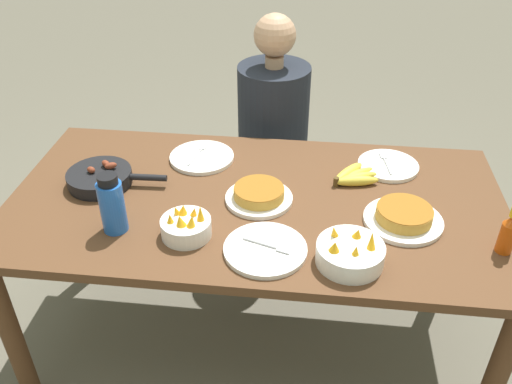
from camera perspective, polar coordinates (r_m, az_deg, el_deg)
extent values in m
plane|color=#666051|center=(2.43, 0.00, -15.23)|extent=(14.00, 14.00, 0.00)
cube|color=brown|center=(1.93, 0.00, -1.16)|extent=(1.76, 0.89, 0.03)
cylinder|color=brown|center=(2.15, -24.28, -13.71)|extent=(0.07, 0.07, 0.71)
cylinder|color=brown|center=(2.01, 23.76, -17.89)|extent=(0.07, 0.07, 0.71)
cylinder|color=brown|center=(2.65, -16.86, -1.62)|extent=(0.07, 0.07, 0.71)
cylinder|color=brown|center=(2.54, 19.82, -4.11)|extent=(0.07, 0.07, 0.71)
ellipsoid|color=gold|center=(2.02, 10.50, 1.15)|extent=(0.17, 0.07, 0.04)
ellipsoid|color=gold|center=(2.04, 10.42, 1.46)|extent=(0.17, 0.11, 0.04)
ellipsoid|color=gold|center=(2.05, 10.23, 1.71)|extent=(0.17, 0.15, 0.03)
ellipsoid|color=gold|center=(2.06, 9.67, 2.00)|extent=(0.13, 0.17, 0.04)
cylinder|color=#4C3819|center=(2.00, 8.42, 1.05)|extent=(0.02, 0.02, 0.04)
cylinder|color=black|center=(2.08, -16.04, 0.95)|extent=(0.23, 0.23, 0.01)
cylinder|color=black|center=(2.07, -16.15, 1.55)|extent=(0.24, 0.24, 0.04)
cylinder|color=black|center=(2.01, -11.27, 1.51)|extent=(0.14, 0.03, 0.02)
ellipsoid|color=brown|center=(2.06, -16.97, 2.24)|extent=(0.04, 0.04, 0.03)
ellipsoid|color=brown|center=(2.05, -15.05, 2.69)|extent=(0.05, 0.05, 0.03)
ellipsoid|color=brown|center=(2.07, -15.54, 2.89)|extent=(0.05, 0.04, 0.02)
cylinder|color=white|center=(1.91, 0.31, -0.69)|extent=(0.24, 0.24, 0.02)
cylinder|color=gold|center=(1.90, 0.32, -0.05)|extent=(0.18, 0.18, 0.04)
cylinder|color=#9B601E|center=(1.89, 0.32, 0.43)|extent=(0.18, 0.18, 0.00)
cylinder|color=white|center=(1.87, 15.21, -2.91)|extent=(0.26, 0.26, 0.02)
cylinder|color=gold|center=(1.86, 15.33, -2.24)|extent=(0.19, 0.19, 0.04)
cylinder|color=#9B601E|center=(1.85, 15.43, -1.72)|extent=(0.18, 0.18, 0.00)
cylinder|color=white|center=(2.16, -5.72, 3.66)|extent=(0.25, 0.25, 0.02)
cylinder|color=silver|center=(2.14, -6.44, 3.67)|extent=(0.03, 0.13, 0.01)
cube|color=silver|center=(2.21, -5.48, 4.81)|extent=(0.03, 0.05, 0.00)
cylinder|color=white|center=(1.69, 0.98, -6.06)|extent=(0.26, 0.26, 0.02)
cylinder|color=silver|center=(1.70, 0.40, -5.41)|extent=(0.11, 0.04, 0.01)
cube|color=silver|center=(1.68, 2.91, -6.14)|extent=(0.05, 0.03, 0.00)
cylinder|color=white|center=(2.16, 13.73, 2.72)|extent=(0.23, 0.23, 0.02)
cylinder|color=silver|center=(2.13, 13.67, 2.66)|extent=(0.02, 0.12, 0.01)
cube|color=silver|center=(2.20, 13.20, 3.77)|extent=(0.03, 0.05, 0.00)
cylinder|color=white|center=(1.66, 9.86, -6.44)|extent=(0.21, 0.21, 0.06)
cone|color=#F4A819|center=(1.64, 12.08, -5.08)|extent=(0.03, 0.04, 0.06)
cone|color=#F4A819|center=(1.67, 10.64, -4.37)|extent=(0.05, 0.05, 0.04)
cone|color=#F4A819|center=(1.66, 8.23, -4.17)|extent=(0.04, 0.04, 0.05)
cone|color=#F4A819|center=(1.61, 8.27, -5.78)|extent=(0.05, 0.06, 0.04)
cone|color=#F4A819|center=(1.61, 10.47, -6.14)|extent=(0.03, 0.03, 0.04)
cylinder|color=white|center=(1.76, -7.36, -3.73)|extent=(0.16, 0.16, 0.06)
cone|color=#F4A819|center=(1.72, -5.88, -2.29)|extent=(0.03, 0.04, 0.06)
cone|color=#F4A819|center=(1.74, -6.54, -2.12)|extent=(0.04, 0.04, 0.05)
cone|color=#F4A819|center=(1.76, -7.68, -1.91)|extent=(0.05, 0.05, 0.04)
cone|color=#F4A819|center=(1.76, -8.39, -1.99)|extent=(0.04, 0.04, 0.04)
cone|color=#F4A819|center=(1.73, -9.03, -2.83)|extent=(0.03, 0.03, 0.04)
cone|color=#F4A819|center=(1.71, -7.98, -3.08)|extent=(0.05, 0.05, 0.05)
cone|color=#F4A819|center=(1.70, -6.81, -3.12)|extent=(0.05, 0.05, 0.05)
cylinder|color=blue|center=(1.79, -14.88, -1.54)|extent=(0.08, 0.08, 0.18)
cylinder|color=black|center=(1.74, -15.37, 1.24)|extent=(0.06, 0.06, 0.03)
cylinder|color=#C64C0F|center=(1.84, 24.89, -4.40)|extent=(0.05, 0.05, 0.10)
cube|color=black|center=(2.79, 1.72, -1.28)|extent=(0.36, 0.36, 0.45)
cylinder|color=#1E232D|center=(2.53, 1.90, 7.62)|extent=(0.33, 0.33, 0.51)
cylinder|color=tan|center=(2.42, 2.03, 13.58)|extent=(0.08, 0.08, 0.05)
sphere|color=tan|center=(2.38, 2.09, 16.18)|extent=(0.18, 0.18, 0.18)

